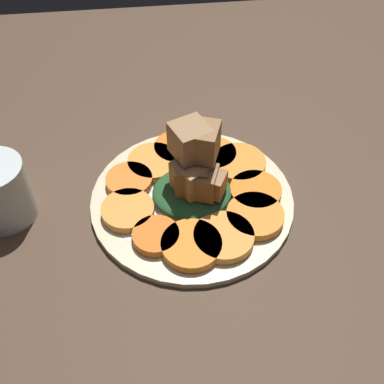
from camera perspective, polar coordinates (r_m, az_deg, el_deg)
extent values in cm
cube|color=#4C3828|center=(69.78, 0.00, -1.72)|extent=(120.00, 120.00, 2.00)
cylinder|color=beige|center=(68.66, 0.00, -0.90)|extent=(28.76, 28.76, 1.00)
cylinder|color=white|center=(68.62, 0.00, -0.88)|extent=(23.01, 23.01, 1.00)
cylinder|color=orange|center=(70.12, -7.45, 1.35)|extent=(6.76, 6.76, 1.24)
cylinder|color=orange|center=(66.31, -7.63, -2.17)|extent=(7.27, 7.27, 1.24)
cylinder|color=orange|center=(63.17, -4.30, -5.20)|extent=(6.18, 6.18, 1.24)
cylinder|color=orange|center=(62.09, -0.07, -6.31)|extent=(7.92, 7.92, 1.24)
cylinder|color=orange|center=(63.02, 3.78, -5.33)|extent=(7.96, 7.96, 1.24)
cylinder|color=orange|center=(65.66, 7.48, -2.82)|extent=(7.83, 7.83, 1.24)
cylinder|color=orange|center=(68.70, 7.54, 0.11)|extent=(7.35, 7.35, 1.24)
cylinder|color=orange|center=(72.40, 5.59, 3.40)|extent=(8.00, 8.00, 1.24)
cylinder|color=orange|center=(73.54, 2.46, 4.46)|extent=(7.18, 7.18, 1.24)
cylinder|color=orange|center=(74.54, -1.62, 5.20)|extent=(7.50, 7.50, 1.24)
cylinder|color=orange|center=(72.45, -4.59, 3.52)|extent=(7.71, 7.71, 1.24)
ellipsoid|color=#235128|center=(67.45, 0.00, 0.01)|extent=(11.16, 10.05, 2.05)
cube|color=#9E754C|center=(65.33, -0.39, 2.15)|extent=(6.18, 6.18, 4.45)
cube|color=brown|center=(65.10, -0.14, 1.93)|extent=(5.16, 5.16, 4.42)
cube|color=olive|center=(64.97, 2.46, 1.01)|extent=(4.39, 4.39, 3.24)
cube|color=brown|center=(64.65, 1.17, 1.23)|extent=(5.11, 5.11, 3.98)
cube|color=#9E754C|center=(63.23, -0.46, 6.12)|extent=(6.02, 6.02, 4.60)
cube|color=olive|center=(63.13, 1.02, 6.02)|extent=(5.92, 5.92, 4.60)
cube|color=silver|center=(64.42, 4.46, -4.37)|extent=(12.88, 1.89, 0.40)
cube|color=silver|center=(64.00, -1.96, -4.69)|extent=(1.69, 2.40, 0.40)
cube|color=silver|center=(63.47, -4.92, -5.52)|extent=(5.06, 0.62, 0.40)
cube|color=silver|center=(63.88, -4.92, -5.05)|extent=(5.06, 0.62, 0.40)
cube|color=silver|center=(64.29, -4.92, -4.57)|extent=(5.06, 0.62, 0.40)
cube|color=silver|center=(64.70, -4.93, -4.11)|extent=(5.06, 0.62, 0.40)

